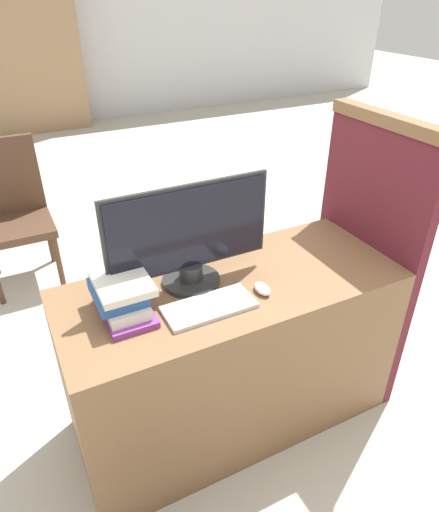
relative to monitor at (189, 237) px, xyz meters
The scene contains 10 objects.
ground_plane 1.03m from the monitor, 68.53° to the right, with size 20.00×20.00×0.00m, color #BCB7A8.
wall_back 5.58m from the monitor, 88.53° to the left, with size 12.00×0.06×2.80m.
desk 0.60m from the monitor, 28.28° to the right, with size 1.37×0.57×0.75m.
carrel_divider 0.90m from the monitor, ahead, with size 0.07×0.62×1.32m.
monitor is the anchor object (origin of this frame).
keyboard 0.27m from the monitor, 92.99° to the right, with size 0.33×0.15×0.02m.
mouse 0.34m from the monitor, 40.80° to the right, with size 0.05×0.09×0.03m.
book_stack 0.32m from the monitor, 168.25° to the right, with size 0.19×0.27×0.13m.
far_chair 1.77m from the monitor, 108.94° to the left, with size 0.44×0.44×0.93m.
bookshelf_far 5.32m from the monitor, 88.94° to the left, with size 1.28×0.32×1.94m.
Camera 1 is at (-0.71, -1.00, 1.76)m, focal length 32.00 mm.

